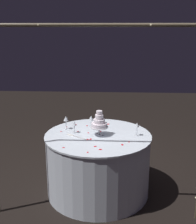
{
  "coord_description": "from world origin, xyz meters",
  "views": [
    {
      "loc": [
        -0.18,
        3.39,
        2.06
      ],
      "look_at": [
        0.0,
        0.0,
        1.07
      ],
      "focal_mm": 47.43,
      "sensor_mm": 36.0,
      "label": 1
    }
  ],
  "objects_px": {
    "main_table": "(98,164)",
    "tiered_cake": "(99,123)",
    "decorative_arch": "(95,95)",
    "wine_glass_3": "(91,119)",
    "wine_glass_2": "(137,126)",
    "wine_glass_1": "(74,124)",
    "cake_knife": "(76,137)",
    "wine_glass_0": "(66,119)"
  },
  "relations": [
    {
      "from": "tiered_cake",
      "to": "wine_glass_1",
      "type": "bearing_deg",
      "value": -11.36
    },
    {
      "from": "main_table",
      "to": "tiered_cake",
      "type": "xyz_separation_m",
      "value": [
        -0.01,
        0.01,
        0.55
      ]
    },
    {
      "from": "tiered_cake",
      "to": "wine_glass_0",
      "type": "xyz_separation_m",
      "value": [
        0.44,
        -0.2,
        -0.03
      ]
    },
    {
      "from": "decorative_arch",
      "to": "wine_glass_1",
      "type": "relative_size",
      "value": 15.17
    },
    {
      "from": "wine_glass_0",
      "to": "wine_glass_1",
      "type": "bearing_deg",
      "value": 132.66
    },
    {
      "from": "wine_glass_2",
      "to": "wine_glass_3",
      "type": "xyz_separation_m",
      "value": [
        0.58,
        -0.32,
        -0.01
      ]
    },
    {
      "from": "wine_glass_1",
      "to": "main_table",
      "type": "bearing_deg",
      "value": 169.11
    },
    {
      "from": "decorative_arch",
      "to": "wine_glass_3",
      "type": "distance_m",
      "value": 0.96
    },
    {
      "from": "tiered_cake",
      "to": "wine_glass_0",
      "type": "height_order",
      "value": "tiered_cake"
    },
    {
      "from": "wine_glass_0",
      "to": "wine_glass_1",
      "type": "relative_size",
      "value": 1.15
    },
    {
      "from": "main_table",
      "to": "wine_glass_1",
      "type": "relative_size",
      "value": 8.66
    },
    {
      "from": "decorative_arch",
      "to": "tiered_cake",
      "type": "xyz_separation_m",
      "value": [
        -0.01,
        -0.49,
        -0.45
      ]
    },
    {
      "from": "decorative_arch",
      "to": "wine_glass_3",
      "type": "xyz_separation_m",
      "value": [
        0.11,
        -0.81,
        -0.5
      ]
    },
    {
      "from": "tiered_cake",
      "to": "wine_glass_3",
      "type": "xyz_separation_m",
      "value": [
        0.12,
        -0.32,
        -0.05
      ]
    },
    {
      "from": "main_table",
      "to": "wine_glass_2",
      "type": "xyz_separation_m",
      "value": [
        -0.47,
        0.0,
        0.51
      ]
    },
    {
      "from": "main_table",
      "to": "cake_knife",
      "type": "xyz_separation_m",
      "value": [
        0.27,
        0.08,
        0.39
      ]
    },
    {
      "from": "tiered_cake",
      "to": "wine_glass_2",
      "type": "relative_size",
      "value": 1.86
    },
    {
      "from": "main_table",
      "to": "wine_glass_0",
      "type": "xyz_separation_m",
      "value": [
        0.42,
        -0.19,
        0.52
      ]
    },
    {
      "from": "tiered_cake",
      "to": "wine_glass_3",
      "type": "relative_size",
      "value": 2.06
    },
    {
      "from": "wine_glass_2",
      "to": "wine_glass_3",
      "type": "height_order",
      "value": "wine_glass_2"
    },
    {
      "from": "wine_glass_1",
      "to": "wine_glass_2",
      "type": "relative_size",
      "value": 0.91
    },
    {
      "from": "decorative_arch",
      "to": "tiered_cake",
      "type": "distance_m",
      "value": 0.67
    },
    {
      "from": "wine_glass_2",
      "to": "cake_knife",
      "type": "xyz_separation_m",
      "value": [
        0.74,
        0.08,
        -0.12
      ]
    },
    {
      "from": "wine_glass_1",
      "to": "wine_glass_3",
      "type": "bearing_deg",
      "value": -126.56
    },
    {
      "from": "wine_glass_1",
      "to": "tiered_cake",
      "type": "bearing_deg",
      "value": 168.64
    },
    {
      "from": "tiered_cake",
      "to": "decorative_arch",
      "type": "bearing_deg",
      "value": 88.25
    },
    {
      "from": "main_table",
      "to": "wine_glass_0",
      "type": "distance_m",
      "value": 0.7
    },
    {
      "from": "wine_glass_2",
      "to": "decorative_arch",
      "type": "bearing_deg",
      "value": 46.24
    },
    {
      "from": "decorative_arch",
      "to": "main_table",
      "type": "relative_size",
      "value": 1.75
    },
    {
      "from": "cake_knife",
      "to": "wine_glass_2",
      "type": "bearing_deg",
      "value": -173.72
    },
    {
      "from": "main_table",
      "to": "tiered_cake",
      "type": "relative_size",
      "value": 4.25
    },
    {
      "from": "wine_glass_2",
      "to": "wine_glass_1",
      "type": "bearing_deg",
      "value": -4.48
    },
    {
      "from": "decorative_arch",
      "to": "wine_glass_1",
      "type": "bearing_deg",
      "value": -61.7
    },
    {
      "from": "wine_glass_2",
      "to": "main_table",
      "type": "bearing_deg",
      "value": -0.37
    },
    {
      "from": "wine_glass_3",
      "to": "cake_knife",
      "type": "xyz_separation_m",
      "value": [
        0.16,
        0.4,
        -0.11
      ]
    },
    {
      "from": "main_table",
      "to": "wine_glass_3",
      "type": "bearing_deg",
      "value": -70.82
    },
    {
      "from": "wine_glass_2",
      "to": "tiered_cake",
      "type": "bearing_deg",
      "value": 0.31
    },
    {
      "from": "wine_glass_1",
      "to": "cake_knife",
      "type": "xyz_separation_m",
      "value": [
        -0.03,
        0.14,
        -0.11
      ]
    },
    {
      "from": "decorative_arch",
      "to": "wine_glass_0",
      "type": "distance_m",
      "value": 0.94
    },
    {
      "from": "wine_glass_1",
      "to": "wine_glass_2",
      "type": "bearing_deg",
      "value": 175.52
    },
    {
      "from": "tiered_cake",
      "to": "wine_glass_1",
      "type": "xyz_separation_m",
      "value": [
        0.31,
        -0.06,
        -0.05
      ]
    },
    {
      "from": "wine_glass_1",
      "to": "cake_knife",
      "type": "relative_size",
      "value": 0.58
    }
  ]
}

